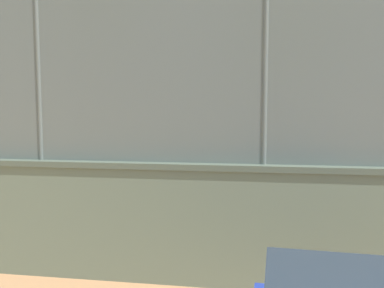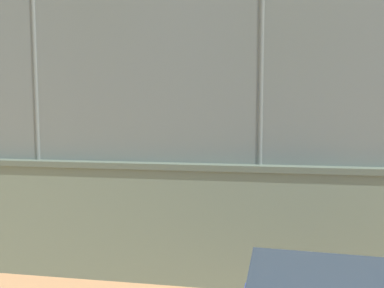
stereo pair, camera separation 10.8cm
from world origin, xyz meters
TOP-DOWN VIEW (x-y plane):
  - ground_plane at (0.00, 0.00)m, footprint 260.00×260.00m
  - perimeter_wall at (-2.94, 13.61)m, footprint 22.10×0.62m
  - player_at_service_line at (0.68, 2.05)m, footprint 0.99×0.81m
  - player_near_wall_returning at (2.66, 8.03)m, footprint 1.25×0.72m
  - sports_ball at (0.88, 4.12)m, footprint 0.11×0.11m

SIDE VIEW (x-z plane):
  - ground_plane at x=0.00m, z-range 0.00..0.00m
  - sports_ball at x=0.88m, z-range 0.00..0.11m
  - perimeter_wall at x=-2.94m, z-range 0.01..1.65m
  - player_at_service_line at x=0.68m, z-range 0.13..1.67m
  - player_near_wall_returning at x=2.66m, z-range 0.14..1.72m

